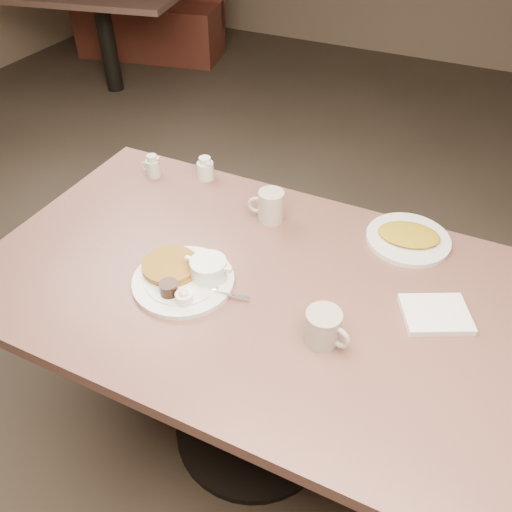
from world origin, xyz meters
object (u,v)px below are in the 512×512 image
at_px(coffee_mug_far, 270,206).
at_px(booth_back_left, 146,8).
at_px(creamer_right, 205,169).
at_px(diner_table, 253,322).
at_px(creamer_left, 153,167).
at_px(coffee_mug_near, 324,327).
at_px(main_plate, 186,275).
at_px(hash_plate, 408,238).

height_order(coffee_mug_far, booth_back_left, booth_back_left).
relative_size(coffee_mug_far, creamer_right, 1.51).
xyz_separation_m(diner_table, coffee_mug_far, (-0.07, 0.27, 0.22)).
bearing_deg(creamer_right, creamer_left, -158.97).
relative_size(diner_table, creamer_right, 18.75).
relative_size(coffee_mug_near, coffee_mug_far, 1.08).
relative_size(creamer_left, booth_back_left, 0.05).
bearing_deg(main_plate, hash_plate, 40.60).
relative_size(coffee_mug_far, booth_back_left, 0.07).
distance_m(diner_table, coffee_mug_near, 0.35).
height_order(creamer_left, hash_plate, creamer_left).
bearing_deg(coffee_mug_far, creamer_left, 173.18).
distance_m(diner_table, booth_back_left, 3.88).
bearing_deg(creamer_left, creamer_right, 21.03).
height_order(diner_table, main_plate, main_plate).
bearing_deg(coffee_mug_far, hash_plate, 10.57).
xyz_separation_m(main_plate, creamer_right, (-0.21, 0.47, 0.01)).
height_order(coffee_mug_near, hash_plate, coffee_mug_near).
height_order(main_plate, creamer_left, creamer_left).
bearing_deg(creamer_right, hash_plate, -3.58).
bearing_deg(coffee_mug_near, coffee_mug_far, 129.00).
bearing_deg(diner_table, booth_back_left, 129.57).
distance_m(diner_table, coffee_mug_far, 0.35).
bearing_deg(main_plate, creamer_left, 133.02).
bearing_deg(coffee_mug_near, hash_plate, 77.98).
height_order(diner_table, creamer_right, creamer_right).
height_order(coffee_mug_far, creamer_left, coffee_mug_far).
height_order(coffee_mug_far, creamer_right, coffee_mug_far).
relative_size(main_plate, creamer_left, 4.26).
height_order(coffee_mug_near, creamer_right, coffee_mug_near).
bearing_deg(booth_back_left, creamer_right, -51.04).
bearing_deg(hash_plate, coffee_mug_far, -169.43).
distance_m(main_plate, coffee_mug_far, 0.36).
bearing_deg(coffee_mug_far, coffee_mug_near, -51.00).
xyz_separation_m(main_plate, hash_plate, (0.50, 0.43, -0.01)).
bearing_deg(coffee_mug_far, creamer_right, 157.80).
xyz_separation_m(diner_table, coffee_mug_near, (0.24, -0.12, 0.22)).
height_order(hash_plate, booth_back_left, booth_back_left).
bearing_deg(booth_back_left, coffee_mug_near, -48.88).
bearing_deg(booth_back_left, diner_table, -50.43).
relative_size(main_plate, coffee_mug_far, 2.81).
xyz_separation_m(main_plate, coffee_mug_near, (0.40, -0.04, 0.02)).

